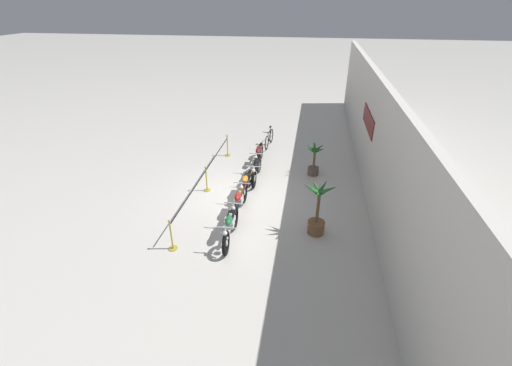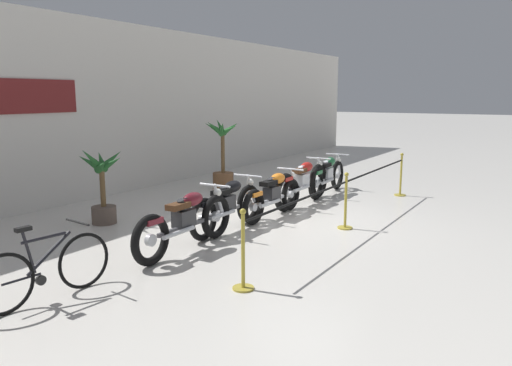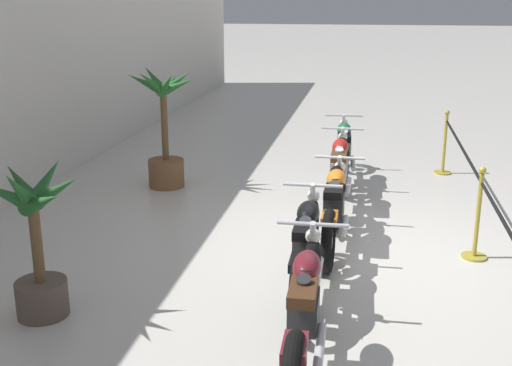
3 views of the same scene
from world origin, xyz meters
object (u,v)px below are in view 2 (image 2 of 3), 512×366
Objects in this scene: motorcycle_maroon_0 at (186,221)px; bicycle at (46,270)px; motorcycle_orange_2 at (273,195)px; motorcycle_red_3 at (303,183)px; potted_palm_right_of_row at (102,187)px; motorcycle_black_1 at (228,205)px; stanchion_far_left at (319,203)px; stanchion_mid_left at (345,210)px; potted_palm_left_of_row at (223,158)px; motorcycle_green_4 at (327,175)px; stanchion_mid_right at (401,181)px.

bicycle is (-2.41, 0.16, -0.09)m from motorcycle_maroon_0.
bicycle is at bearing 177.42° from motorcycle_orange_2.
motorcycle_red_3 is 1.63× the size of potted_palm_right_of_row.
potted_palm_right_of_row is (-0.83, 2.32, 0.24)m from motorcycle_black_1.
motorcycle_black_1 is 2.73m from motorcycle_red_3.
stanchion_far_left and stanchion_mid_left have the same top height.
motorcycle_orange_2 is 1.58m from stanchion_mid_left.
motorcycle_black_1 is 1.02× the size of motorcycle_orange_2.
motorcycle_maroon_0 is 1.38× the size of bicycle.
motorcycle_maroon_0 is 3.06m from stanchion_mid_left.
motorcycle_maroon_0 reaches higher than motorcycle_orange_2.
motorcycle_red_3 is 0.35× the size of stanchion_far_left.
motorcycle_maroon_0 is at bearing -3.85° from bicycle.
motorcycle_black_1 is 4.18m from potted_palm_left_of_row.
motorcycle_green_4 reaches higher than motorcycle_black_1.
motorcycle_red_3 is 1.44× the size of bicycle.
bicycle is 8.78m from stanchion_mid_right.
stanchion_mid_left is at bearing -132.28° from motorcycle_red_3.
bicycle is at bearing -160.91° from potted_palm_left_of_row.
bicycle is at bearing 168.15° from stanchion_mid_right.
potted_palm_right_of_row is 7.03m from stanchion_mid_right.
motorcycle_maroon_0 is 4.03m from motorcycle_red_3.
motorcycle_red_3 is at bearing 47.72° from stanchion_mid_left.
motorcycle_black_1 is at bearing 177.70° from motorcycle_green_4.
motorcycle_orange_2 is at bearing -2.58° from bicycle.
potted_palm_left_of_row reaches higher than stanchion_far_left.
motorcycle_green_4 is 1.29× the size of bicycle.
potted_palm_left_of_row reaches higher than bicycle.
stanchion_far_left and stanchion_mid_right have the same top height.
stanchion_mid_right is (0.79, -1.60, -0.12)m from motorcycle_green_4.
bicycle is (-3.72, 0.04, -0.09)m from motorcycle_black_1.
motorcycle_maroon_0 is 2.17m from stanchion_far_left.
motorcycle_green_4 is 7.81m from bicycle.
stanchion_mid_right is (5.71, -4.09, -0.36)m from potted_palm_right_of_row.
stanchion_mid_left reaches higher than motorcycle_green_4.
motorcycle_black_1 is at bearing -143.36° from potted_palm_left_of_row.
potted_palm_left_of_row reaches higher than stanchion_mid_left.
bicycle is at bearing 176.15° from motorcycle_maroon_0.
motorcycle_maroon_0 is 2.50m from potted_palm_right_of_row.
motorcycle_green_4 is (4.08, -0.16, 0.00)m from motorcycle_black_1.
stanchion_mid_left reaches higher than motorcycle_orange_2.
stanchion_mid_right is at bearing -36.58° from motorcycle_red_3.
motorcycle_red_3 is at bearing 31.29° from stanchion_far_left.
motorcycle_red_3 is at bearing 0.98° from motorcycle_orange_2.
motorcycle_green_4 is (1.36, 0.00, -0.01)m from motorcycle_red_3.
stanchion_mid_right is at bearing -19.89° from motorcycle_black_1.
motorcycle_orange_2 is at bearing 155.95° from stanchion_mid_right.
motorcycle_maroon_0 is at bearing 130.48° from stanchion_far_left.
motorcycle_black_1 is 2.08× the size of stanchion_mid_right.
stanchion_far_left is at bearing -128.55° from motorcycle_orange_2.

